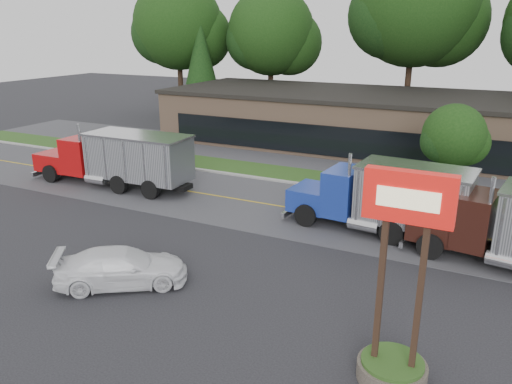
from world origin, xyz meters
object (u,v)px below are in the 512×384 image
rally_car (122,267)px  bilo_sign (397,315)px  dump_truck_blue (388,197)px  dump_truck_red (119,158)px

rally_car → bilo_sign: bearing=-130.1°
bilo_sign → rally_car: bilo_sign is taller
dump_truck_blue → rally_car: bearing=55.2°
dump_truck_red → dump_truck_blue: (16.06, -0.18, -0.01)m
dump_truck_red → dump_truck_blue: size_ratio=1.26×
dump_truck_blue → rally_car: dump_truck_blue is taller
rally_car → dump_truck_blue: bearing=-74.6°
dump_truck_red → bilo_sign: bearing=149.3°
bilo_sign → dump_truck_red: bilo_sign is taller
bilo_sign → dump_truck_red: (-18.52, 10.48, -0.21)m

